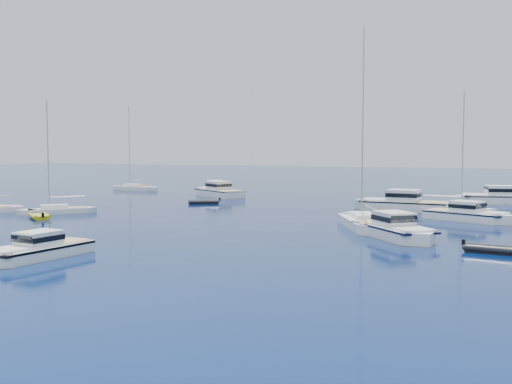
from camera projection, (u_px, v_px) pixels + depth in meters
ground at (136, 245)px, 41.73m from camera, size 400.00×400.00×0.00m
motor_cruiser_near at (37, 259)px, 36.65m from camera, size 3.14×8.39×2.16m
motor_cruiser_right at (395, 238)px, 45.23m from camera, size 8.73×9.17×2.55m
motor_cruiser_centre at (401, 210)px, 66.05m from camera, size 11.48×3.97×2.97m
motor_cruiser_far_r at (469, 221)px, 56.13m from camera, size 9.57×6.11×2.41m
motor_cruiser_far_l at (218, 196)px, 86.01m from camera, size 11.00×8.58×2.86m
motor_cruiser_distant at (498, 203)px, 74.97m from camera, size 11.43×6.14×2.87m
motor_cruiser_horizon at (214, 192)px, 94.24m from camera, size 5.32×9.70×2.43m
sailboat_fore at (58, 214)px, 62.66m from camera, size 7.18×7.81×12.40m
sailboat_mid_r at (365, 228)px, 51.21m from camera, size 8.44×12.26×17.90m
sailboat_centre at (452, 213)px, 63.16m from camera, size 9.17×2.88×13.30m
sailboat_far_l at (135, 190)px, 99.34m from camera, size 10.14×3.24×14.68m
tender_yellow at (40, 218)px, 58.24m from camera, size 4.15×3.78×0.95m
tender_grey_near at (491, 253)px, 38.79m from camera, size 3.70×2.30×0.95m
tender_grey_far at (204, 204)px, 74.43m from camera, size 4.57×3.95×0.95m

